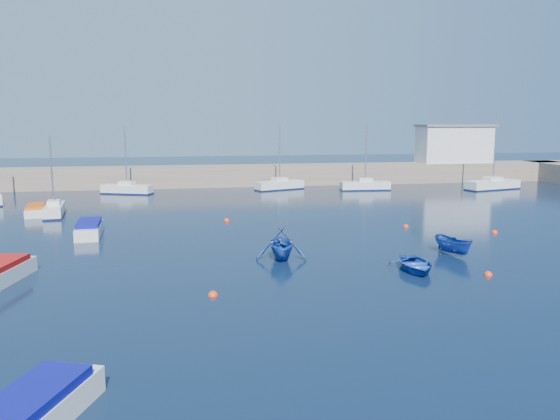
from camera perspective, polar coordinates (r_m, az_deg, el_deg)
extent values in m
plane|color=#0B1B33|center=(27.54, 6.36, -8.21)|extent=(220.00, 220.00, 0.00)
cube|color=#7D6D5F|center=(71.90, -4.09, 3.62)|extent=(96.00, 4.50, 2.60)
cube|color=silver|center=(80.55, 17.76, 6.52)|extent=(10.00, 4.00, 5.00)
cube|color=silver|center=(52.26, -22.52, -0.03)|extent=(2.11, 5.36, 0.98)
cylinder|color=#B7BABC|center=(51.86, -22.75, 3.79)|extent=(0.15, 0.15, 6.00)
cube|color=silver|center=(65.65, -15.69, 2.09)|extent=(6.07, 3.66, 1.04)
cylinder|color=#B7BABC|center=(65.30, -15.84, 5.49)|extent=(0.15, 0.15, 6.76)
cube|color=silver|center=(67.16, -0.04, 2.60)|extent=(6.35, 3.83, 1.07)
cylinder|color=#B7BABC|center=(66.82, -0.04, 6.07)|extent=(0.16, 0.16, 7.07)
cube|color=silver|center=(67.47, 8.88, 2.51)|extent=(6.08, 2.00, 1.06)
cylinder|color=#B7BABC|center=(67.14, 8.96, 5.89)|extent=(0.16, 0.16, 6.89)
cube|color=silver|center=(72.27, 21.32, 2.46)|extent=(7.58, 3.89, 1.12)
cylinder|color=#B7BABC|center=(71.93, 21.54, 6.22)|extent=(0.16, 0.16, 8.39)
cube|color=silver|center=(42.09, -19.30, -2.02)|extent=(1.91, 4.73, 0.83)
cube|color=#0B0D79|center=(41.99, -19.35, -1.26)|extent=(1.75, 3.57, 0.31)
cube|color=silver|center=(53.53, -24.15, -0.10)|extent=(2.29, 4.67, 0.67)
cube|color=#C7480B|center=(53.46, -24.18, 0.39)|extent=(2.03, 3.56, 0.25)
cube|color=silver|center=(17.02, -24.43, -18.94)|extent=(3.25, 5.02, 0.81)
cube|color=#0B0D79|center=(16.78, -24.56, -17.26)|extent=(2.75, 3.88, 0.30)
imported|color=#173B9F|center=(31.40, 13.97, -5.57)|extent=(2.91, 3.77, 0.72)
imported|color=#173B9F|center=(33.03, 0.12, -3.54)|extent=(3.51, 3.93, 1.88)
imported|color=#173B9F|center=(35.82, 17.68, -3.56)|extent=(1.92, 3.20, 1.16)
sphere|color=#FF370D|center=(26.55, -7.03, -8.89)|extent=(0.49, 0.49, 0.49)
sphere|color=red|center=(44.29, 13.00, -1.75)|extent=(0.48, 0.48, 0.48)
sphere|color=#FF370D|center=(43.91, 21.51, -2.25)|extent=(0.46, 0.46, 0.46)
sphere|color=#FF370D|center=(46.02, -5.58, -1.15)|extent=(0.49, 0.49, 0.49)
sphere|color=#FF370D|center=(31.80, 20.92, -6.40)|extent=(0.47, 0.47, 0.47)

